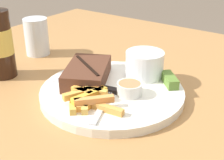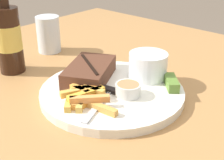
{
  "view_description": "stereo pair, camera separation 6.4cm",
  "coord_description": "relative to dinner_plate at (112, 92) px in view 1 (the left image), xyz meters",
  "views": [
    {
      "loc": [
        -0.47,
        -0.33,
        1.08
      ],
      "look_at": [
        0.0,
        0.0,
        0.8
      ],
      "focal_mm": 50.0,
      "sensor_mm": 36.0,
      "label": 1
    },
    {
      "loc": [
        -0.43,
        -0.38,
        1.08
      ],
      "look_at": [
        0.0,
        0.0,
        0.8
      ],
      "focal_mm": 50.0,
      "sensor_mm": 36.0,
      "label": 2
    }
  ],
  "objects": [
    {
      "name": "coleslaw_cup",
      "position": [
        0.09,
        -0.02,
        0.04
      ],
      "size": [
        0.09,
        0.09,
        0.06
      ],
      "color": "white",
      "rests_on": "dinner_plate"
    },
    {
      "name": "dipping_sauce_cup",
      "position": [
        0.0,
        -0.04,
        0.02
      ],
      "size": [
        0.05,
        0.05,
        0.02
      ],
      "color": "silver",
      "rests_on": "dinner_plate"
    },
    {
      "name": "dining_table",
      "position": [
        0.0,
        0.0,
        -0.09
      ],
      "size": [
        1.13,
        1.19,
        0.76
      ],
      "color": "#A87542",
      "rests_on": "ground_plane"
    },
    {
      "name": "fries_pile",
      "position": [
        -0.08,
        0.0,
        0.02
      ],
      "size": [
        0.1,
        0.13,
        0.02
      ],
      "color": "orange",
      "rests_on": "dinner_plate"
    },
    {
      "name": "knife_utensil",
      "position": [
        -0.02,
        0.03,
        0.01
      ],
      "size": [
        0.05,
        0.16,
        0.01
      ],
      "rotation": [
        0.0,
        0.0,
        1.78
      ],
      "color": "#B7B7BC",
      "rests_on": "dinner_plate"
    },
    {
      "name": "pickle_spear",
      "position": [
        0.09,
        -0.09,
        0.02
      ],
      "size": [
        0.06,
        0.06,
        0.02
      ],
      "color": "#567A2D",
      "rests_on": "dinner_plate"
    },
    {
      "name": "dinner_plate",
      "position": [
        0.0,
        0.0,
        0.0
      ],
      "size": [
        0.3,
        0.3,
        0.02
      ],
      "color": "silver",
      "rests_on": "dining_table"
    },
    {
      "name": "drinking_glass",
      "position": [
        0.08,
        0.31,
        0.04
      ],
      "size": [
        0.07,
        0.07,
        0.1
      ],
      "color": "silver",
      "rests_on": "dining_table"
    },
    {
      "name": "steak_portion",
      "position": [
        0.0,
        0.07,
        0.03
      ],
      "size": [
        0.16,
        0.14,
        0.04
      ],
      "color": "#512D1E",
      "rests_on": "dinner_plate"
    },
    {
      "name": "fork_utensil",
      "position": [
        -0.07,
        -0.03,
        0.01
      ],
      "size": [
        0.13,
        0.06,
        0.0
      ],
      "rotation": [
        0.0,
        0.0,
        6.66
      ],
      "color": "#B7B7BC",
      "rests_on": "dinner_plate"
    }
  ]
}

